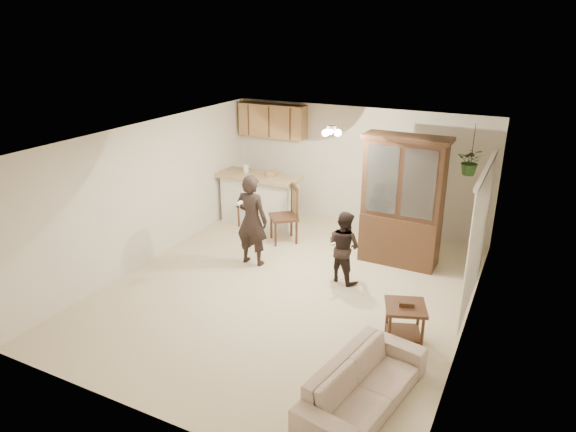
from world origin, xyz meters
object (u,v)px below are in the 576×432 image
at_px(chair_hutch_right, 394,223).
at_px(chair_bar, 248,210).
at_px(side_table, 404,324).
at_px(chair_hutch_left, 284,226).
at_px(child, 344,243).
at_px(adult, 251,216).
at_px(china_hutch, 402,202).
at_px(sofa, 364,377).

bearing_deg(chair_hutch_right, chair_bar, 0.66).
bearing_deg(chair_bar, side_table, -64.11).
height_order(side_table, chair_hutch_left, chair_hutch_left).
bearing_deg(child, adult, 21.61).
relative_size(china_hutch, chair_hutch_left, 2.03).
distance_m(child, chair_hutch_left, 1.97).
relative_size(side_table, chair_bar, 0.65).
bearing_deg(chair_hutch_left, side_table, 11.95).
height_order(china_hutch, chair_hutch_right, china_hutch).
relative_size(child, chair_hutch_left, 1.18).
height_order(side_table, chair_hutch_right, chair_hutch_right).
height_order(adult, child, adult).
height_order(child, chair_bar, child).
bearing_deg(sofa, chair_bar, 53.80).
height_order(child, chair_hutch_left, child).
bearing_deg(chair_hutch_left, adult, -42.40).
xyz_separation_m(adult, china_hutch, (2.33, 1.23, 0.24)).
relative_size(china_hutch, chair_hutch_right, 2.42).
distance_m(chair_bar, chair_hutch_left, 1.25).
height_order(adult, side_table, adult).
height_order(adult, chair_hutch_right, adult).
bearing_deg(sofa, china_hutch, 19.85).
bearing_deg(chair_bar, child, -58.58).
xyz_separation_m(adult, chair_hutch_right, (1.92, 2.37, -0.63)).
bearing_deg(chair_bar, adult, -86.17).
relative_size(adult, side_table, 2.67).
height_order(china_hutch, side_table, china_hutch).
height_order(sofa, side_table, sofa).
height_order(chair_hutch_left, chair_hutch_right, chair_hutch_left).
bearing_deg(side_table, china_hutch, 106.85).
height_order(child, side_table, child).
distance_m(adult, chair_bar, 2.07).
bearing_deg(chair_hutch_left, china_hutch, 52.19).
bearing_deg(chair_bar, chair_hutch_right, -15.98).
distance_m(sofa, china_hutch, 3.97).
height_order(sofa, child, child).
relative_size(adult, chair_hutch_left, 1.58).
bearing_deg(child, chair_hutch_left, -14.15).
height_order(sofa, chair_bar, chair_bar).
height_order(chair_bar, chair_hutch_left, chair_hutch_left).
relative_size(chair_bar, chair_hutch_right, 1.09).
relative_size(child, china_hutch, 0.58).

